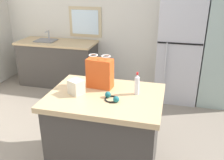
# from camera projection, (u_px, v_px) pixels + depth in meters

# --- Properties ---
(back_wall) EXTENTS (5.35, 0.13, 2.68)m
(back_wall) POSITION_uv_depth(u_px,v_px,m) (128.00, 19.00, 4.81)
(back_wall) COLOR silver
(back_wall) RESTS_ON ground
(kitchen_island) EXTENTS (1.22, 0.91, 0.93)m
(kitchen_island) POSITION_uv_depth(u_px,v_px,m) (106.00, 131.00, 2.80)
(kitchen_island) COLOR #423D38
(kitchen_island) RESTS_ON ground
(refrigerator) EXTENTS (0.73, 0.76, 1.80)m
(refrigerator) POSITION_uv_depth(u_px,v_px,m) (179.00, 51.00, 4.36)
(refrigerator) COLOR #B7B7BC
(refrigerator) RESTS_ON ground
(tall_cabinet) EXTENTS (0.58, 0.68, 2.01)m
(tall_cabinet) POSITION_uv_depth(u_px,v_px,m) (220.00, 47.00, 4.16)
(tall_cabinet) COLOR #9EB2A8
(tall_cabinet) RESTS_ON ground
(sink_counter) EXTENTS (1.58, 0.67, 1.10)m
(sink_counter) POSITION_uv_depth(u_px,v_px,m) (58.00, 63.00, 5.11)
(sink_counter) COLOR #423D38
(sink_counter) RESTS_ON ground
(shopping_bag) EXTENTS (0.30, 0.17, 0.38)m
(shopping_bag) POSITION_uv_depth(u_px,v_px,m) (100.00, 73.00, 2.75)
(shopping_bag) COLOR #DB511E
(shopping_bag) RESTS_ON kitchen_island
(small_box) EXTENTS (0.19, 0.18, 0.16)m
(small_box) POSITION_uv_depth(u_px,v_px,m) (76.00, 87.00, 2.62)
(small_box) COLOR beige
(small_box) RESTS_ON kitchen_island
(bottle) EXTENTS (0.05, 0.05, 0.25)m
(bottle) POSITION_uv_depth(u_px,v_px,m) (137.00, 84.00, 2.60)
(bottle) COLOR white
(bottle) RESTS_ON kitchen_island
(ear_defenders) EXTENTS (0.21, 0.21, 0.06)m
(ear_defenders) POSITION_uv_depth(u_px,v_px,m) (112.00, 98.00, 2.51)
(ear_defenders) COLOR black
(ear_defenders) RESTS_ON kitchen_island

